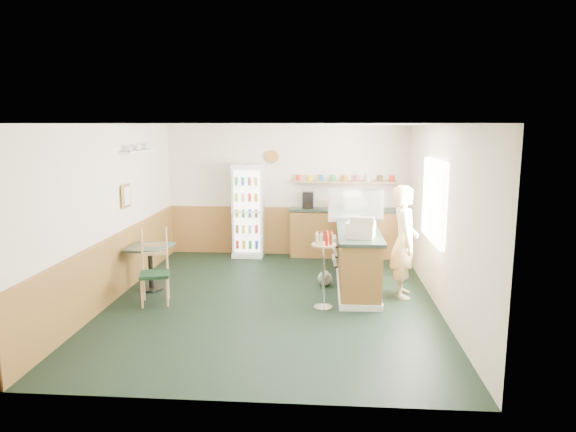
# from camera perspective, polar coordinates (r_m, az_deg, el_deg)

# --- Properties ---
(ground) EXTENTS (6.00, 6.00, 0.00)m
(ground) POSITION_cam_1_polar(r_m,az_deg,el_deg) (8.10, -1.76, -9.32)
(ground) COLOR black
(ground) RESTS_ON ground
(room_envelope) EXTENTS (5.04, 6.02, 2.72)m
(room_envelope) POSITION_cam_1_polar(r_m,az_deg,el_deg) (8.48, -2.83, 2.15)
(room_envelope) COLOR beige
(room_envelope) RESTS_ON ground
(service_counter) EXTENTS (0.68, 3.01, 1.01)m
(service_counter) POSITION_cam_1_polar(r_m,az_deg,el_deg) (8.98, 7.58, -4.41)
(service_counter) COLOR #9B6632
(service_counter) RESTS_ON ground
(back_counter) EXTENTS (2.24, 0.42, 1.69)m
(back_counter) POSITION_cam_1_polar(r_m,az_deg,el_deg) (10.63, 6.19, -1.63)
(back_counter) COLOR #9B6632
(back_counter) RESTS_ON ground
(drinks_fridge) EXTENTS (0.63, 0.53, 1.91)m
(drinks_fridge) POSITION_cam_1_polar(r_m,az_deg,el_deg) (10.61, -4.45, 0.60)
(drinks_fridge) COLOR white
(drinks_fridge) RESTS_ON ground
(display_case) EXTENTS (0.98, 0.51, 0.56)m
(display_case) POSITION_cam_1_polar(r_m,az_deg,el_deg) (9.30, 7.52, 1.29)
(display_case) COLOR silver
(display_case) RESTS_ON service_counter
(cash_register) EXTENTS (0.48, 0.50, 0.24)m
(cash_register) POSITION_cam_1_polar(r_m,az_deg,el_deg) (7.86, 8.10, -1.49)
(cash_register) COLOR beige
(cash_register) RESTS_ON service_counter
(shopkeeper) EXTENTS (0.45, 0.61, 1.78)m
(shopkeeper) POSITION_cam_1_polar(r_m,az_deg,el_deg) (8.24, 12.80, -2.80)
(shopkeeper) COLOR tan
(shopkeeper) RESTS_ON ground
(condiment_stand) EXTENTS (0.36, 0.36, 1.14)m
(condiment_stand) POSITION_cam_1_polar(r_m,az_deg,el_deg) (7.57, 3.99, -4.71)
(condiment_stand) COLOR silver
(condiment_stand) RESTS_ON ground
(newspaper_rack) EXTENTS (0.09, 0.44, 0.52)m
(newspaper_rack) POSITION_cam_1_polar(r_m,az_deg,el_deg) (9.16, 5.27, -3.89)
(newspaper_rack) COLOR black
(newspaper_rack) RESTS_ON ground
(cafe_table) EXTENTS (0.69, 0.69, 0.74)m
(cafe_table) POSITION_cam_1_polar(r_m,az_deg,el_deg) (8.74, -15.06, -4.65)
(cafe_table) COLOR black
(cafe_table) RESTS_ON ground
(cafe_chair) EXTENTS (0.53, 0.53, 1.15)m
(cafe_chair) POSITION_cam_1_polar(r_m,az_deg,el_deg) (8.13, -14.43, -5.15)
(cafe_chair) COLOR black
(cafe_chair) RESTS_ON ground
(dog_doorstop) EXTENTS (0.24, 0.32, 0.29)m
(dog_doorstop) POSITION_cam_1_polar(r_m,az_deg,el_deg) (8.77, 4.12, -6.87)
(dog_doorstop) COLOR gray
(dog_doorstop) RESTS_ON ground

